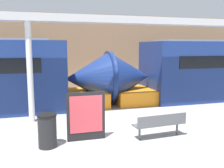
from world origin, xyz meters
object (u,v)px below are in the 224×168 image
Objects in this scene: bench_near at (160,123)px; support_column_near at (30,73)px; trash_bin at (47,131)px; poster_board at (86,116)px.

bench_near is 5.05m from support_column_near.
bench_near is at bearing -3.60° from trash_bin.
support_column_near reaches higher than trash_bin.
support_column_near is at bearing 124.35° from poster_board.
trash_bin is 0.26× the size of support_column_near.
bench_near is 2.31m from poster_board.
poster_board is 0.40× the size of support_column_near.
trash_bin is (-3.40, 0.21, -0.00)m from bench_near.
poster_board is at bearing 11.51° from trash_bin.
poster_board reaches higher than trash_bin.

